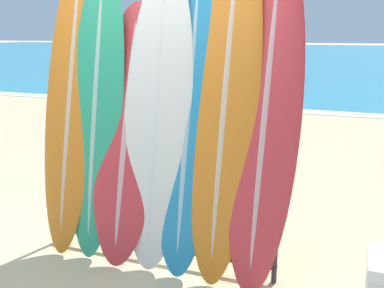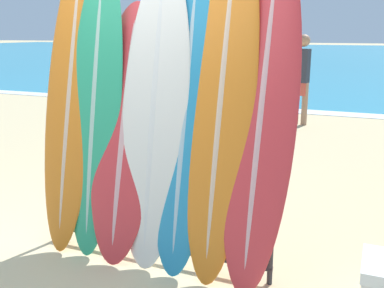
{
  "view_description": "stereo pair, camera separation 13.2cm",
  "coord_description": "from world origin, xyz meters",
  "px_view_note": "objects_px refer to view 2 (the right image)",
  "views": [
    {
      "loc": [
        1.72,
        -2.76,
        1.8
      ],
      "look_at": [
        0.26,
        1.05,
        0.79
      ],
      "focal_mm": 42.0,
      "sensor_mm": 36.0,
      "label": 1
    },
    {
      "loc": [
        1.84,
        -2.71,
        1.8
      ],
      "look_at": [
        0.26,
        1.05,
        0.79
      ],
      "focal_mm": 42.0,
      "sensor_mm": 36.0,
      "label": 2
    }
  ],
  "objects_px": {
    "surfboard_slot_6": "(261,120)",
    "person_mid_beach": "(163,79)",
    "surfboard_slot_3": "(154,117)",
    "surfboard_slot_4": "(185,121)",
    "surfboard_rack": "(153,211)",
    "surfboard_slot_5": "(222,106)",
    "surfboard_slot_1": "(95,109)",
    "surfboard_slot_2": "(124,133)",
    "person_far_right": "(256,81)",
    "person_far_left": "(302,76)",
    "surfboard_slot_0": "(71,99)",
    "person_near_water": "(217,77)"
  },
  "relations": [
    {
      "from": "person_near_water",
      "to": "person_mid_beach",
      "type": "bearing_deg",
      "value": 5.72
    },
    {
      "from": "surfboard_slot_0",
      "to": "person_mid_beach",
      "type": "xyz_separation_m",
      "value": [
        -1.57,
        4.89,
        -0.34
      ]
    },
    {
      "from": "person_far_right",
      "to": "surfboard_rack",
      "type": "bearing_deg",
      "value": 114.31
    },
    {
      "from": "person_far_right",
      "to": "surfboard_slot_4",
      "type": "bearing_deg",
      "value": 116.99
    },
    {
      "from": "person_near_water",
      "to": "person_mid_beach",
      "type": "relative_size",
      "value": 0.92
    },
    {
      "from": "surfboard_rack",
      "to": "surfboard_slot_3",
      "type": "height_order",
      "value": "surfboard_slot_3"
    },
    {
      "from": "surfboard_rack",
      "to": "surfboard_slot_6",
      "type": "xyz_separation_m",
      "value": [
        0.82,
        0.09,
        0.78
      ]
    },
    {
      "from": "surfboard_slot_3",
      "to": "surfboard_slot_4",
      "type": "bearing_deg",
      "value": 3.64
    },
    {
      "from": "person_near_water",
      "to": "person_far_left",
      "type": "height_order",
      "value": "person_far_left"
    },
    {
      "from": "person_far_left",
      "to": "person_far_right",
      "type": "relative_size",
      "value": 1.07
    },
    {
      "from": "surfboard_slot_3",
      "to": "person_far_left",
      "type": "distance_m",
      "value": 6.03
    },
    {
      "from": "surfboard_slot_1",
      "to": "surfboard_slot_2",
      "type": "bearing_deg",
      "value": -3.87
    },
    {
      "from": "surfboard_slot_1",
      "to": "surfboard_slot_6",
      "type": "xyz_separation_m",
      "value": [
        1.37,
        0.03,
        0.01
      ]
    },
    {
      "from": "surfboard_slot_1",
      "to": "person_mid_beach",
      "type": "distance_m",
      "value": 5.25
    },
    {
      "from": "surfboard_slot_1",
      "to": "surfboard_slot_5",
      "type": "distance_m",
      "value": 1.08
    },
    {
      "from": "surfboard_slot_1",
      "to": "surfboard_rack",
      "type": "bearing_deg",
      "value": -6.13
    },
    {
      "from": "surfboard_slot_0",
      "to": "person_far_right",
      "type": "bearing_deg",
      "value": 88.38
    },
    {
      "from": "surfboard_slot_5",
      "to": "person_near_water",
      "type": "height_order",
      "value": "surfboard_slot_5"
    },
    {
      "from": "surfboard_slot_4",
      "to": "person_far_right",
      "type": "distance_m",
      "value": 5.53
    },
    {
      "from": "surfboard_slot_2",
      "to": "surfboard_slot_4",
      "type": "relative_size",
      "value": 0.88
    },
    {
      "from": "person_mid_beach",
      "to": "surfboard_slot_4",
      "type": "bearing_deg",
      "value": -177.57
    },
    {
      "from": "surfboard_slot_4",
      "to": "person_mid_beach",
      "type": "relative_size",
      "value": 1.38
    },
    {
      "from": "surfboard_rack",
      "to": "surfboard_slot_4",
      "type": "height_order",
      "value": "surfboard_slot_4"
    },
    {
      "from": "surfboard_slot_3",
      "to": "surfboard_slot_4",
      "type": "relative_size",
      "value": 1.01
    },
    {
      "from": "surfboard_slot_1",
      "to": "surfboard_slot_4",
      "type": "height_order",
      "value": "surfboard_slot_1"
    },
    {
      "from": "surfboard_slot_6",
      "to": "surfboard_slot_3",
      "type": "bearing_deg",
      "value": -176.8
    },
    {
      "from": "surfboard_slot_6",
      "to": "person_far_left",
      "type": "bearing_deg",
      "value": 96.57
    },
    {
      "from": "surfboard_slot_2",
      "to": "person_mid_beach",
      "type": "bearing_deg",
      "value": 113.07
    },
    {
      "from": "person_far_right",
      "to": "surfboard_slot_3",
      "type": "bearing_deg",
      "value": 114.4
    },
    {
      "from": "surfboard_slot_0",
      "to": "person_far_left",
      "type": "distance_m",
      "value": 6.07
    },
    {
      "from": "surfboard_slot_5",
      "to": "surfboard_slot_6",
      "type": "relative_size",
      "value": 1.07
    },
    {
      "from": "surfboard_slot_0",
      "to": "person_near_water",
      "type": "xyz_separation_m",
      "value": [
        -0.96,
        6.35,
        -0.42
      ]
    },
    {
      "from": "surfboard_slot_5",
      "to": "person_far_right",
      "type": "height_order",
      "value": "surfboard_slot_5"
    },
    {
      "from": "surfboard_slot_0",
      "to": "surfboard_slot_1",
      "type": "relative_size",
      "value": 1.05
    },
    {
      "from": "surfboard_rack",
      "to": "surfboard_slot_2",
      "type": "relative_size",
      "value": 0.95
    },
    {
      "from": "surfboard_slot_1",
      "to": "surfboard_slot_2",
      "type": "height_order",
      "value": "surfboard_slot_1"
    },
    {
      "from": "surfboard_slot_1",
      "to": "surfboard_slot_3",
      "type": "relative_size",
      "value": 1.02
    },
    {
      "from": "surfboard_slot_1",
      "to": "surfboard_slot_6",
      "type": "distance_m",
      "value": 1.37
    },
    {
      "from": "surfboard_slot_6",
      "to": "person_mid_beach",
      "type": "relative_size",
      "value": 1.44
    },
    {
      "from": "surfboard_rack",
      "to": "surfboard_slot_6",
      "type": "height_order",
      "value": "surfboard_slot_6"
    },
    {
      "from": "surfboard_rack",
      "to": "surfboard_slot_1",
      "type": "relative_size",
      "value": 0.81
    },
    {
      "from": "person_far_left",
      "to": "surfboard_slot_3",
      "type": "bearing_deg",
      "value": 104.28
    },
    {
      "from": "surfboard_slot_0",
      "to": "surfboard_slot_1",
      "type": "height_order",
      "value": "surfboard_slot_0"
    },
    {
      "from": "surfboard_rack",
      "to": "surfboard_slot_4",
      "type": "xyz_separation_m",
      "value": [
        0.25,
        0.06,
        0.74
      ]
    },
    {
      "from": "surfboard_slot_4",
      "to": "surfboard_slot_5",
      "type": "distance_m",
      "value": 0.31
    },
    {
      "from": "person_near_water",
      "to": "surfboard_slot_2",
      "type": "bearing_deg",
      "value": 41.6
    },
    {
      "from": "surfboard_slot_6",
      "to": "person_mid_beach",
      "type": "bearing_deg",
      "value": 123.18
    },
    {
      "from": "surfboard_rack",
      "to": "person_near_water",
      "type": "xyz_separation_m",
      "value": [
        -1.75,
        6.43,
        0.42
      ]
    },
    {
      "from": "surfboard_slot_0",
      "to": "surfboard_slot_4",
      "type": "distance_m",
      "value": 1.05
    },
    {
      "from": "surfboard_rack",
      "to": "surfboard_slot_6",
      "type": "bearing_deg",
      "value": 6.44
    }
  ]
}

